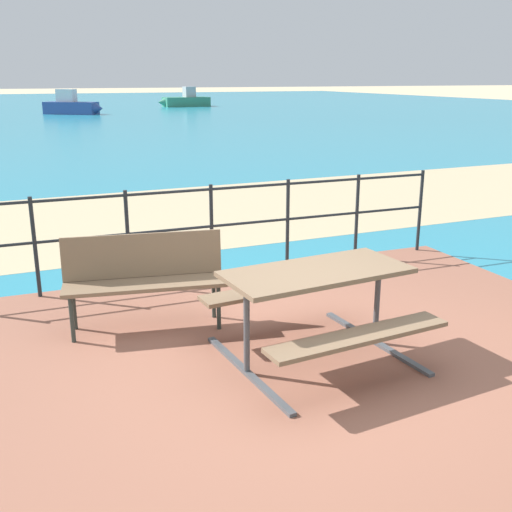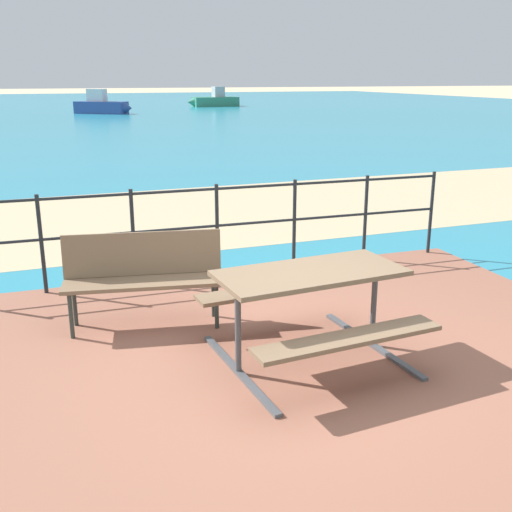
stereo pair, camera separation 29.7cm
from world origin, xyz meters
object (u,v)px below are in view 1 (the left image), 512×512
object	(u,v)px
park_bench	(144,272)
boat_mid	(72,106)
picnic_table	(316,293)
boat_far	(186,101)

from	to	relation	value
park_bench	boat_mid	distance (m)	35.59
picnic_table	boat_far	xyz separation A→B (m)	(10.97, 43.65, -0.17)
picnic_table	park_bench	xyz separation A→B (m)	(-1.18, 1.21, -0.04)
boat_mid	boat_far	distance (m)	11.62
picnic_table	boat_mid	size ratio (longest dim) A/B	0.45
boat_far	picnic_table	bearing A→B (deg)	72.62
picnic_table	boat_mid	world-z (taller)	boat_mid
boat_mid	boat_far	bearing A→B (deg)	71.81
park_bench	boat_mid	size ratio (longest dim) A/B	0.42
picnic_table	park_bench	size ratio (longest dim) A/B	1.08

